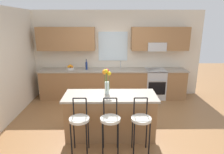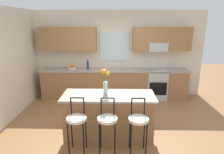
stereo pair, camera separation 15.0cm
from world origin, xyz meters
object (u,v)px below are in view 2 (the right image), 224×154
at_px(kitchen_island, 109,115).
at_px(bar_stool_middle, 107,121).
at_px(bar_stool_near, 77,121).
at_px(fruit_bowl_oranges, 72,67).
at_px(flower_vase, 105,79).
at_px(bottle_olive_oil, 88,65).
at_px(oven_range, 156,84).
at_px(bar_stool_far, 138,122).

distance_m(kitchen_island, bar_stool_middle, 0.60).
relative_size(bar_stool_near, bar_stool_middle, 1.00).
bearing_deg(fruit_bowl_oranges, kitchen_island, -60.76).
bearing_deg(fruit_bowl_oranges, flower_vase, -61.58).
distance_m(bar_stool_near, bottle_olive_oil, 2.81).
relative_size(oven_range, bar_stool_middle, 0.88).
bearing_deg(flower_vase, bar_stool_near, -127.03).
xyz_separation_m(oven_range, fruit_bowl_oranges, (-2.65, 0.03, 0.52)).
relative_size(bar_stool_middle, flower_vase, 1.97).
xyz_separation_m(oven_range, bottle_olive_oil, (-2.15, 0.02, 0.59)).
xyz_separation_m(flower_vase, fruit_bowl_oranges, (-1.16, 2.14, -0.27)).
height_order(bar_stool_far, fruit_bowl_oranges, fruit_bowl_oranges).
distance_m(fruit_bowl_oranges, bottle_olive_oil, 0.51).
distance_m(kitchen_island, bar_stool_near, 0.82).
distance_m(oven_range, bar_stool_middle, 3.10).
distance_m(bar_stool_middle, bottle_olive_oil, 2.90).
xyz_separation_m(flower_vase, bottle_olive_oil, (-0.66, 2.14, -0.19)).
relative_size(oven_range, fruit_bowl_oranges, 3.83).
bearing_deg(fruit_bowl_oranges, bar_stool_far, -57.32).
distance_m(oven_range, bar_stool_far, 2.89).
xyz_separation_m(bar_stool_far, flower_vase, (-0.62, 0.63, 0.61)).
height_order(bar_stool_near, bottle_olive_oil, bottle_olive_oil).
distance_m(bar_stool_middle, fruit_bowl_oranges, 3.06).
height_order(bar_stool_near, bar_stool_middle, same).
height_order(bar_stool_near, flower_vase, flower_vase).
height_order(kitchen_island, bar_stool_far, bar_stool_far).
bearing_deg(oven_range, flower_vase, -125.13).
bearing_deg(kitchen_island, bar_stool_near, -133.62).
distance_m(oven_range, fruit_bowl_oranges, 2.70).
height_order(flower_vase, fruit_bowl_oranges, flower_vase).
bearing_deg(bottle_olive_oil, flower_vase, -72.88).
xyz_separation_m(bar_stool_far, bottle_olive_oil, (-1.28, 2.77, 0.42)).
height_order(oven_range, bar_stool_near, bar_stool_near).
bearing_deg(flower_vase, fruit_bowl_oranges, 118.42).
height_order(bar_stool_far, flower_vase, flower_vase).
relative_size(bar_stool_far, flower_vase, 1.97).
bearing_deg(bar_stool_middle, fruit_bowl_oranges, 113.92).
relative_size(oven_range, bottle_olive_oil, 2.83).
bearing_deg(flower_vase, bar_stool_middle, -83.53).
distance_m(bar_stool_near, flower_vase, 1.00).
height_order(bar_stool_middle, flower_vase, flower_vase).
bearing_deg(bar_stool_middle, flower_vase, 96.47).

